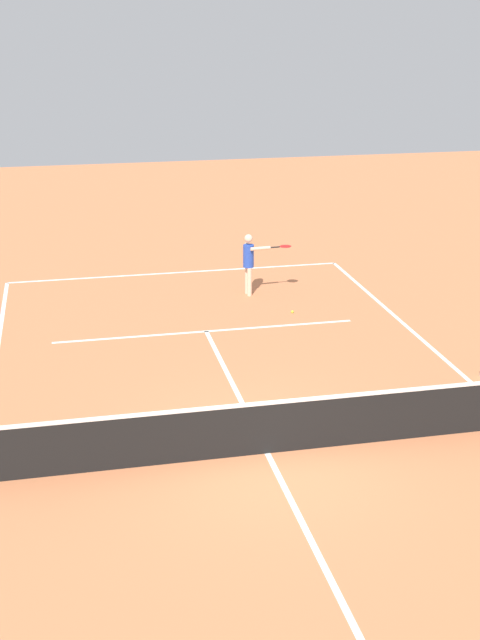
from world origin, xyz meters
name	(u,v)px	position (x,y,z in m)	size (l,w,h in m)	color
ground_plane	(267,453)	(0.00, 0.00, 0.00)	(60.00, 60.00, 0.00)	#D37A4C
court_lines	(267,453)	(0.00, 0.00, 0.00)	(9.48, 21.67, 0.01)	white
tennis_net	(268,427)	(0.00, 0.00, 0.50)	(10.08, 0.10, 1.07)	#4C4C51
player_serving	(250,259)	(-1.61, -8.41, 0.96)	(1.27, 0.48, 1.62)	beige
tennis_ball	(292,312)	(-2.30, -6.75, 0.03)	(0.07, 0.07, 0.07)	#CCE033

